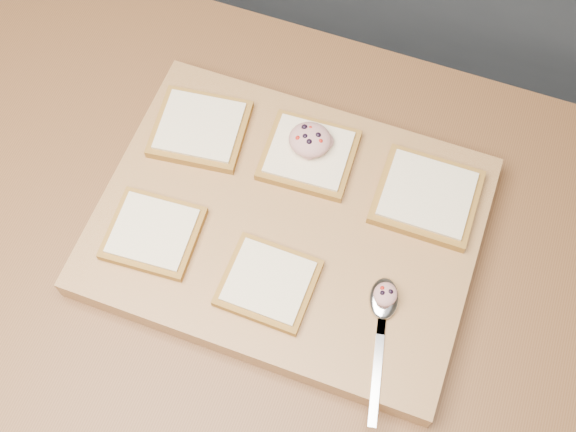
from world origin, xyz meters
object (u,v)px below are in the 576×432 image
at_px(bread_far_center, 309,155).
at_px(tuna_salad_dollop, 310,140).
at_px(cutting_board, 288,226).
at_px(spoon, 383,309).

height_order(bread_far_center, tuna_salad_dollop, tuna_salad_dollop).
xyz_separation_m(cutting_board, spoon, (0.15, -0.08, 0.03)).
bearing_deg(tuna_salad_dollop, cutting_board, -85.76).
xyz_separation_m(tuna_salad_dollop, spoon, (0.16, -0.19, -0.03)).
relative_size(cutting_board, spoon, 2.65).
height_order(cutting_board, spoon, spoon).
bearing_deg(bread_far_center, cutting_board, -86.81).
distance_m(cutting_board, spoon, 0.17).
bearing_deg(spoon, cutting_board, 153.38).
bearing_deg(bread_far_center, tuna_salad_dollop, 104.59).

